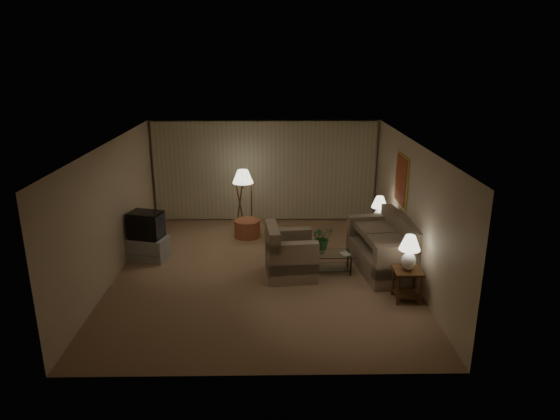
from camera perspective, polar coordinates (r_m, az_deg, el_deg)
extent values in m
plane|color=#917650|center=(10.48, -1.93, -7.05)|extent=(7.00, 7.00, 0.00)
cube|color=beige|center=(13.37, -1.75, 4.54)|extent=(6.00, 0.04, 2.70)
cube|color=beige|center=(10.49, -18.63, -0.08)|extent=(0.04, 7.00, 2.70)
cube|color=beige|center=(10.38, 14.79, 0.08)|extent=(0.04, 7.00, 2.70)
cube|color=white|center=(9.67, -2.10, 7.65)|extent=(6.00, 7.00, 0.04)
cube|color=beige|center=(13.29, -1.76, 4.46)|extent=(5.85, 0.12, 2.65)
cube|color=gold|center=(11.01, 13.75, 3.32)|extent=(0.03, 0.90, 1.10)
cube|color=maroon|center=(11.00, 13.62, 3.32)|extent=(0.02, 0.80, 1.00)
cube|color=gray|center=(10.71, 11.63, -5.50)|extent=(2.28, 1.54, 0.47)
cube|color=gray|center=(10.23, 1.25, -6.31)|extent=(1.21, 1.17, 0.45)
cube|color=#3D1F10|center=(9.41, 14.38, -6.74)|extent=(0.50, 0.50, 0.04)
cube|color=#3D1F10|center=(9.60, 14.17, -9.24)|extent=(0.42, 0.42, 0.02)
cylinder|color=#3D1F10|center=(9.31, 13.36, -8.97)|extent=(0.05, 0.05, 0.56)
cylinder|color=#3D1F10|center=(9.66, 12.80, -7.92)|extent=(0.05, 0.05, 0.56)
cylinder|color=#3D1F10|center=(9.42, 15.73, -8.85)|extent=(0.05, 0.05, 0.56)
cylinder|color=#3D1F10|center=(9.76, 15.08, -7.83)|extent=(0.05, 0.05, 0.56)
cube|color=#3D1F10|center=(11.76, 11.17, -1.55)|extent=(0.45, 0.38, 0.04)
cube|color=#3D1F10|center=(11.91, 11.05, -3.64)|extent=(0.38, 0.32, 0.02)
cylinder|color=#3D1F10|center=(11.69, 10.39, -3.17)|extent=(0.05, 0.05, 0.56)
cylinder|color=#3D1F10|center=(11.95, 10.14, -2.70)|extent=(0.05, 0.05, 0.56)
cylinder|color=#3D1F10|center=(11.77, 12.05, -3.14)|extent=(0.05, 0.05, 0.56)
cylinder|color=#3D1F10|center=(12.02, 11.77, -2.68)|extent=(0.05, 0.05, 0.56)
ellipsoid|color=white|center=(9.33, 14.47, -5.68)|extent=(0.27, 0.27, 0.34)
cylinder|color=white|center=(9.26, 14.56, -4.50)|extent=(0.03, 0.03, 0.08)
cone|color=white|center=(9.20, 14.64, -3.61)|extent=(0.39, 0.39, 0.27)
ellipsoid|color=white|center=(11.70, 11.23, -0.71)|extent=(0.26, 0.26, 0.32)
cylinder|color=white|center=(11.64, 11.28, 0.22)|extent=(0.03, 0.03, 0.07)
cone|color=white|center=(11.60, 11.33, 0.91)|extent=(0.37, 0.37, 0.26)
cube|color=silver|center=(10.36, 5.62, -4.97)|extent=(0.99, 0.54, 0.02)
cube|color=silver|center=(10.48, 5.57, -6.52)|extent=(0.92, 0.47, 0.01)
cylinder|color=#402B19|center=(10.22, 3.32, -6.51)|extent=(0.04, 0.04, 0.40)
cylinder|color=#402B19|center=(10.59, 3.16, -5.62)|extent=(0.04, 0.04, 0.40)
cylinder|color=#402B19|center=(10.32, 8.08, -6.42)|extent=(0.04, 0.04, 0.40)
cylinder|color=#402B19|center=(10.68, 7.76, -5.54)|extent=(0.04, 0.04, 0.40)
cube|color=#9D9D9F|center=(11.39, -14.86, -4.23)|extent=(1.12, 0.96, 0.50)
cube|color=black|center=(11.20, -15.07, -1.65)|extent=(0.92, 0.82, 0.58)
cylinder|color=#3D1F10|center=(12.45, -4.25, 3.02)|extent=(0.04, 0.04, 0.23)
cone|color=white|center=(12.40, -4.27, 3.85)|extent=(0.52, 0.52, 0.32)
cylinder|color=brown|center=(12.35, -3.75, -2.11)|extent=(0.75, 0.75, 0.43)
imported|color=silver|center=(10.31, 4.81, -4.51)|extent=(0.17, 0.17, 0.17)
imported|color=#306E33|center=(10.19, 4.85, -2.77)|extent=(0.56, 0.53, 0.50)
imported|color=olive|center=(10.30, 7.07, -5.08)|extent=(0.24, 0.27, 0.02)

